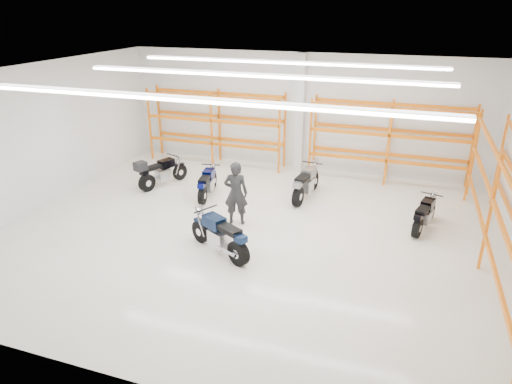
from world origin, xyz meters
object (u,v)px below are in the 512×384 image
(standing_man, at_px, (236,193))
(motorcycle_back_b, at_px, (207,184))
(structural_column, at_px, (300,113))
(motorcycle_back_d, at_px, (424,216))
(motorcycle_main, at_px, (221,237))
(motorcycle_back_a, at_px, (159,173))
(motorcycle_back_c, at_px, (305,184))

(standing_man, bearing_deg, motorcycle_back_b, -55.64)
(standing_man, distance_m, structural_column, 5.54)
(standing_man, xyz_separation_m, structural_column, (0.59, 5.36, 1.28))
(motorcycle_back_d, xyz_separation_m, structural_column, (-4.74, 4.00, 1.80))
(motorcycle_main, relative_size, motorcycle_back_a, 0.98)
(motorcycle_back_a, xyz_separation_m, motorcycle_back_b, (2.01, -0.30, -0.08))
(motorcycle_main, distance_m, motorcycle_back_c, 4.56)
(motorcycle_main, distance_m, motorcycle_back_a, 5.47)
(motorcycle_main, relative_size, standing_man, 1.07)
(motorcycle_back_a, bearing_deg, motorcycle_back_b, -8.47)
(motorcycle_main, bearing_deg, motorcycle_back_b, 119.67)
(motorcycle_back_c, bearing_deg, standing_man, -121.39)
(motorcycle_back_d, distance_m, standing_man, 5.53)
(motorcycle_back_b, bearing_deg, motorcycle_main, -60.33)
(motorcycle_back_b, bearing_deg, motorcycle_back_c, 16.43)
(motorcycle_back_a, distance_m, motorcycle_back_c, 5.25)
(structural_column, bearing_deg, standing_man, -96.25)
(motorcycle_back_b, relative_size, motorcycle_back_d, 1.06)
(motorcycle_back_d, bearing_deg, structural_column, 139.82)
(motorcycle_back_a, height_order, structural_column, structural_column)
(motorcycle_main, bearing_deg, motorcycle_back_c, 74.31)
(motorcycle_back_a, xyz_separation_m, motorcycle_back_c, (5.21, 0.64, -0.03))
(motorcycle_back_b, relative_size, motorcycle_back_c, 0.89)
(motorcycle_main, distance_m, standing_man, 1.96)
(standing_man, bearing_deg, motorcycle_back_a, -39.30)
(motorcycle_back_a, relative_size, standing_man, 1.09)
(motorcycle_main, height_order, motorcycle_back_d, motorcycle_main)
(motorcycle_back_c, relative_size, motorcycle_back_d, 1.18)
(motorcycle_back_c, height_order, structural_column, structural_column)
(structural_column, bearing_deg, motorcycle_back_c, -71.65)
(motorcycle_back_a, bearing_deg, motorcycle_back_d, -3.24)
(motorcycle_main, xyz_separation_m, motorcycle_back_a, (-3.98, 3.75, 0.02))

